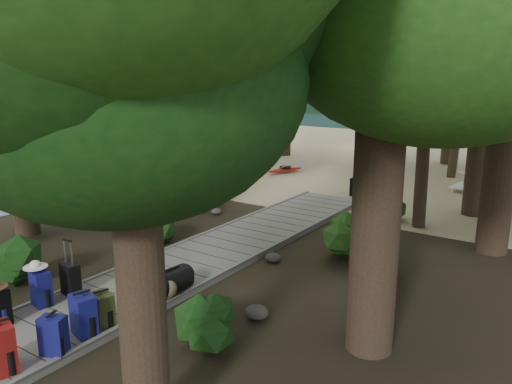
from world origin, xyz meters
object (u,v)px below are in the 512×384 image
Objects in this scene: backpack_right_c at (83,313)px; backpack_left_c at (41,286)px; backpack_right_a at (1,346)px; sun_lounger at (463,183)px; backpack_right_b at (53,333)px; duffel_right_khaki at (153,293)px; backpack_right_d at (102,307)px; suitcase_on_boardwalk at (71,279)px; duffel_right_black at (172,281)px; lone_suitcase_on_sand at (356,187)px; kayak at (285,169)px.

backpack_left_c is at bearing -174.05° from backpack_right_c.
sun_lounger is (2.61, 15.04, -0.18)m from backpack_right_a.
backpack_right_b reaches higher than duffel_right_khaki.
backpack_right_b is 0.89× the size of backpack_right_c.
backpack_right_d is 0.97× the size of suitcase_on_boardwalk.
backpack_right_c is at bearing 2.74° from backpack_left_c.
backpack_right_b reaches higher than sun_lounger.
suitcase_on_boardwalk is (-1.36, 0.76, -0.06)m from backpack_right_c.
backpack_right_a is 0.42× the size of sun_lounger.
duffel_right_black reaches higher than duffel_right_khaki.
lone_suitcase_on_sand reaches higher than kayak.
backpack_left_c is 10.83m from lone_suitcase_on_sand.
suitcase_on_boardwalk reaches higher than backpack_right_d.
backpack_right_d is 13.68m from sun_lounger.
duffel_right_black is 1.20× the size of suitcase_on_boardwalk.
sun_lounger is (2.78, 2.81, -0.01)m from lone_suitcase_on_sand.
lone_suitcase_on_sand is at bearing 90.86° from suitcase_on_boardwalk.
backpack_right_b is 0.89× the size of duffel_right_black.
backpack_right_d is 1.40m from suitcase_on_boardwalk.
backpack_right_d is 0.81× the size of duffel_right_black.
duffel_right_khaki is 0.94× the size of suitcase_on_boardwalk.
lone_suitcase_on_sand reaches higher than duffel_right_khaki.
kayak is 1.93× the size of sun_lounger.
suitcase_on_boardwalk reaches higher than duffel_right_khaki.
suitcase_on_boardwalk is (-1.47, 1.35, -0.02)m from backpack_right_b.
backpack_left_c is 13.20m from kayak.
kayak is (-2.89, 12.36, -0.22)m from suitcase_on_boardwalk.
backpack_left_c is 2.21m from duffel_right_black.
backpack_right_d is at bearing -113.65° from duffel_right_khaki.
lone_suitcase_on_sand is 0.17× the size of kayak.
suitcase_on_boardwalk is at bearing -97.53° from sun_lounger.
sun_lounger is at bearing 57.00° from backpack_right_b.
backpack_right_c is 1.56m from suitcase_on_boardwalk.
backpack_right_b is 1.09× the size of backpack_right_d.
suitcase_on_boardwalk is 0.33× the size of sun_lounger.
kayak is at bearing 156.42° from lone_suitcase_on_sand.
backpack_right_a is 1.18× the size of backpack_right_b.
backpack_left_c is 1.23× the size of duffel_right_khaki.
lone_suitcase_on_sand is (1.11, 10.24, -0.10)m from suitcase_on_boardwalk.
backpack_left_c is 1.99m from backpack_right_a.
duffel_right_khaki is 1.57m from suitcase_on_boardwalk.
backpack_right_b reaches higher than duffel_right_black.
kayak is at bearing 110.23° from suitcase_on_boardwalk.
duffel_right_black reaches higher than kayak.
backpack_right_b is at bearing -16.09° from backpack_left_c.
backpack_left_c is 0.20× the size of kayak.
duffel_right_khaki is at bearing -92.00° from sun_lounger.
backpack_right_c reaches higher than sun_lounger.
duffel_right_black is at bearing -92.49° from sun_lounger.
backpack_right_a is at bearing -110.96° from duffel_right_khaki.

